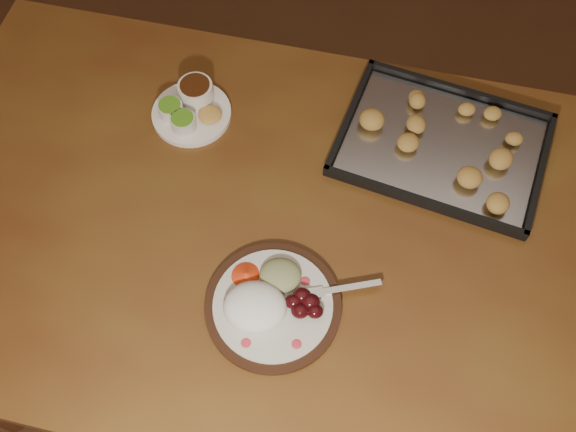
{
  "coord_description": "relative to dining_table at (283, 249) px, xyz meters",
  "views": [
    {
      "loc": [
        0.03,
        -0.64,
        1.84
      ],
      "look_at": [
        -0.02,
        -0.07,
        0.77
      ],
      "focal_mm": 40.0,
      "sensor_mm": 36.0,
      "label": 1
    }
  ],
  "objects": [
    {
      "name": "dining_table",
      "position": [
        0.0,
        0.0,
        0.0
      ],
      "size": [
        1.62,
        1.11,
        0.75
      ],
      "rotation": [
        0.0,
        0.0,
        -0.15
      ],
      "color": "brown",
      "rests_on": "ground"
    },
    {
      "name": "condiment_saucer",
      "position": [
        -0.21,
        0.25,
        0.12
      ],
      "size": [
        0.17,
        0.17,
        0.06
      ],
      "rotation": [
        0.0,
        0.0,
        -0.47
      ],
      "color": "white",
      "rests_on": "dining_table"
    },
    {
      "name": "dinner_plate",
      "position": [
        -0.01,
        -0.16,
        0.11
      ],
      "size": [
        0.31,
        0.24,
        0.06
      ],
      "rotation": [
        0.0,
        0.0,
        0.21
      ],
      "color": "black",
      "rests_on": "dining_table"
    },
    {
      "name": "ground",
      "position": [
        0.03,
        0.09,
        -0.65
      ],
      "size": [
        4.0,
        4.0,
        0.0
      ],
      "primitive_type": "plane",
      "color": "#55321D",
      "rests_on": "ground"
    },
    {
      "name": "baking_tray",
      "position": [
        0.31,
        0.21,
        0.11
      ],
      "size": [
        0.48,
        0.41,
        0.04
      ],
      "rotation": [
        0.0,
        0.0,
        -0.29
      ],
      "color": "black",
      "rests_on": "dining_table"
    }
  ]
}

